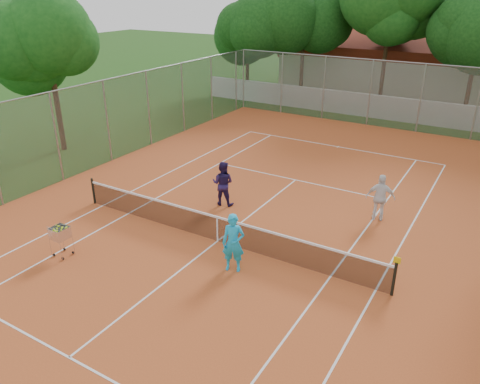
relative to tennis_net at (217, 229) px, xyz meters
The scene contains 12 objects.
ground 0.51m from the tennis_net, ahead, with size 120.00×120.00×0.00m, color #193D10.
court_pad 0.50m from the tennis_net, ahead, with size 18.00×34.00×0.02m, color #BA5224.
court_lines 0.49m from the tennis_net, ahead, with size 10.98×23.78×0.01m, color white.
tennis_net is the anchor object (origin of this frame).
perimeter_fence 1.49m from the tennis_net, ahead, with size 18.00×34.00×4.00m, color slate.
boundary_wall 19.00m from the tennis_net, 90.00° to the left, with size 26.00×0.30×1.50m, color silver.
clubhouse 29.12m from the tennis_net, 93.95° to the left, with size 16.40×9.00×4.40m, color beige.
tropical_trees 22.45m from the tennis_net, 90.00° to the left, with size 29.00×19.00×10.00m, color #0D350E.
player_near 1.88m from the tennis_net, 40.99° to the right, with size 0.69×0.45×1.88m, color #1AADE3.
player_far_left 3.01m from the tennis_net, 119.13° to the left, with size 0.88×0.68×1.80m, color #24184A.
player_far_right 6.18m from the tennis_net, 46.20° to the left, with size 1.05×0.44×1.80m, color white.
ball_hopper 5.07m from the tennis_net, 138.62° to the right, with size 0.54×0.54×1.12m, color silver.
Camera 1 is at (7.86, -11.62, 8.13)m, focal length 35.00 mm.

